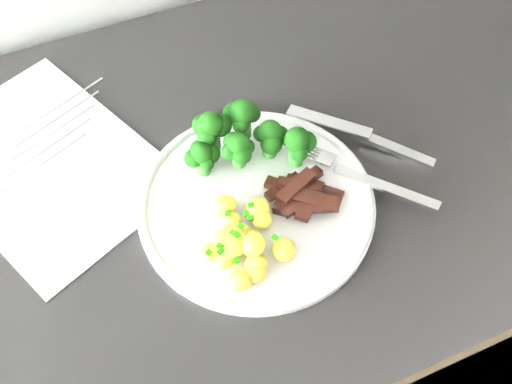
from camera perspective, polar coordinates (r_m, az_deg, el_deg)
name	(u,v)px	position (r m, az deg, el deg)	size (l,w,h in m)	color
counter	(269,307)	(1.18, 1.21, -10.82)	(2.52, 0.63, 0.94)	black
recipe_paper	(46,163)	(0.80, -19.18, 2.57)	(0.32, 0.37, 0.00)	white
plate	(256,202)	(0.72, 0.00, -0.98)	(0.28, 0.28, 0.02)	white
broccoli	(243,137)	(0.72, -1.23, 5.20)	(0.15, 0.10, 0.07)	#28621E
potatoes	(242,241)	(0.67, -1.32, -4.67)	(0.10, 0.12, 0.04)	#FFF256
beef_strips	(303,194)	(0.71, 4.41, -0.17)	(0.09, 0.08, 0.03)	black
fork	(364,177)	(0.74, 10.14, 1.42)	(0.13, 0.17, 0.02)	silver
knife	(379,142)	(0.78, 11.47, 4.60)	(0.14, 0.16, 0.02)	silver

